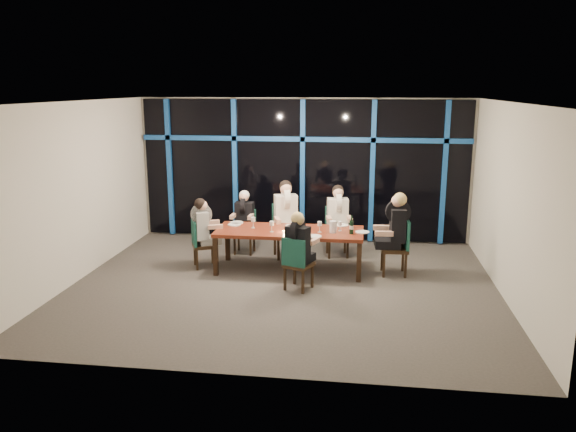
{
  "coord_description": "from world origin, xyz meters",
  "views": [
    {
      "loc": [
        1.26,
        -8.73,
        3.25
      ],
      "look_at": [
        0.0,
        0.6,
        1.05
      ],
      "focal_mm": 35.0,
      "sensor_mm": 36.0,
      "label": 1
    }
  ],
  "objects": [
    {
      "name": "diner_near_mid",
      "position": [
        0.27,
        -0.12,
        0.85
      ],
      "size": [
        0.55,
        0.61,
        0.86
      ],
      "rotation": [
        0.0,
        0.0,
        2.76
      ],
      "color": "black",
      "rests_on": "ground"
    },
    {
      "name": "chair_end_right",
      "position": [
        1.93,
        0.84,
        0.56
      ],
      "size": [
        0.49,
        0.49,
        1.0
      ],
      "rotation": [
        0.0,
        0.0,
        4.77
      ],
      "color": "black",
      "rests_on": "ground"
    },
    {
      "name": "chair_far_right",
      "position": [
        0.79,
        1.88,
        0.53
      ],
      "size": [
        0.51,
        0.51,
        0.95
      ],
      "rotation": [
        0.0,
        0.0,
        0.18
      ],
      "color": "black",
      "rests_on": "ground"
    },
    {
      "name": "diner_far_right",
      "position": [
        0.81,
        1.8,
        0.91
      ],
      "size": [
        0.52,
        0.63,
        0.93
      ],
      "rotation": [
        0.0,
        0.0,
        0.18
      ],
      "color": "silver",
      "rests_on": "ground"
    },
    {
      "name": "tea_light",
      "position": [
        -0.07,
        0.62,
        0.76
      ],
      "size": [
        0.05,
        0.05,
        0.03
      ],
      "primitive_type": "cylinder",
      "color": "#F09648",
      "rests_on": "dining_table"
    },
    {
      "name": "plate_far_mid",
      "position": [
        0.01,
        1.07,
        0.76
      ],
      "size": [
        0.24,
        0.24,
        0.01
      ],
      "primitive_type": "cylinder",
      "color": "white",
      "rests_on": "dining_table"
    },
    {
      "name": "diner_end_right",
      "position": [
        1.84,
        0.84,
        0.95
      ],
      "size": [
        0.63,
        0.51,
        0.97
      ],
      "rotation": [
        0.0,
        0.0,
        4.77
      ],
      "color": "black",
      "rests_on": "ground"
    },
    {
      "name": "chair_far_left",
      "position": [
        -1.02,
        1.82,
        0.48
      ],
      "size": [
        0.41,
        0.41,
        0.85
      ],
      "rotation": [
        0.0,
        0.0,
        -0.03
      ],
      "color": "black",
      "rests_on": "ground"
    },
    {
      "name": "plate_end_right",
      "position": [
        1.28,
        0.8,
        0.76
      ],
      "size": [
        0.24,
        0.24,
        0.01
      ],
      "primitive_type": "cylinder",
      "color": "white",
      "rests_on": "dining_table"
    },
    {
      "name": "window_wall",
      "position": [
        0.01,
        2.93,
        1.55
      ],
      "size": [
        6.86,
        0.43,
        2.94
      ],
      "color": "black",
      "rests_on": "ground"
    },
    {
      "name": "wine_glass_e",
      "position": [
        0.89,
        0.86,
        0.87
      ],
      "size": [
        0.07,
        0.07,
        0.17
      ],
      "color": "silver",
      "rests_on": "dining_table"
    },
    {
      "name": "plate_far_right",
      "position": [
        0.91,
        1.24,
        0.76
      ],
      "size": [
        0.24,
        0.24,
        0.01
      ],
      "primitive_type": "cylinder",
      "color": "white",
      "rests_on": "dining_table"
    },
    {
      "name": "wine_glass_c",
      "position": [
        0.54,
        0.71,
        0.89
      ],
      "size": [
        0.08,
        0.08,
        0.19
      ],
      "color": "silver",
      "rests_on": "dining_table"
    },
    {
      "name": "plate_near_mid",
      "position": [
        0.48,
        0.4,
        0.76
      ],
      "size": [
        0.24,
        0.24,
        0.01
      ],
      "primitive_type": "cylinder",
      "color": "white",
      "rests_on": "dining_table"
    },
    {
      "name": "plate_end_left",
      "position": [
        -1.05,
        1.02,
        0.76
      ],
      "size": [
        0.24,
        0.24,
        0.01
      ],
      "primitive_type": "cylinder",
      "color": "white",
      "rests_on": "dining_table"
    },
    {
      "name": "chair_far_mid",
      "position": [
        -0.2,
        1.68,
        0.57
      ],
      "size": [
        0.6,
        0.6,
        1.02
      ],
      "rotation": [
        0.0,
        0.0,
        0.33
      ],
      "color": "black",
      "rests_on": "ground"
    },
    {
      "name": "dining_table",
      "position": [
        0.0,
        0.8,
        0.68
      ],
      "size": [
        2.6,
        1.0,
        0.75
      ],
      "color": "maroon",
      "rests_on": "ground"
    },
    {
      "name": "diner_far_mid",
      "position": [
        -0.17,
        1.6,
        0.97
      ],
      "size": [
        0.61,
        0.69,
        0.99
      ],
      "rotation": [
        0.0,
        0.0,
        0.33
      ],
      "color": "silver",
      "rests_on": "ground"
    },
    {
      "name": "wine_glass_a",
      "position": [
        -0.29,
        0.62,
        0.89
      ],
      "size": [
        0.07,
        0.07,
        0.19
      ],
      "color": "white",
      "rests_on": "dining_table"
    },
    {
      "name": "diner_far_left",
      "position": [
        -1.02,
        1.75,
        0.82
      ],
      "size": [
        0.43,
        0.54,
        0.83
      ],
      "rotation": [
        0.0,
        0.0,
        -0.03
      ],
      "color": "black",
      "rests_on": "ground"
    },
    {
      "name": "wine_bottle",
      "position": [
        1.09,
        0.68,
        0.87
      ],
      "size": [
        0.07,
        0.07,
        0.32
      ],
      "rotation": [
        0.0,
        0.0,
        0.38
      ],
      "color": "black",
      "rests_on": "dining_table"
    },
    {
      "name": "chair_near_mid",
      "position": [
        0.24,
        -0.19,
        0.49
      ],
      "size": [
        0.53,
        0.53,
        0.89
      ],
      "rotation": [
        0.0,
        0.0,
        2.76
      ],
      "color": "black",
      "rests_on": "ground"
    },
    {
      "name": "chair_end_left",
      "position": [
        -1.63,
        0.76,
        0.49
      ],
      "size": [
        0.54,
        0.54,
        0.88
      ],
      "rotation": [
        0.0,
        0.0,
        1.99
      ],
      "color": "black",
      "rests_on": "ground"
    },
    {
      "name": "wine_glass_d",
      "position": [
        -0.67,
        0.86,
        0.89
      ],
      "size": [
        0.08,
        0.08,
        0.19
      ],
      "color": "silver",
      "rests_on": "dining_table"
    },
    {
      "name": "plate_far_left",
      "position": [
        -1.04,
        1.19,
        0.76
      ],
      "size": [
        0.24,
        0.24,
        0.01
      ],
      "primitive_type": "cylinder",
      "color": "white",
      "rests_on": "dining_table"
    },
    {
      "name": "room",
      "position": [
        0.0,
        0.0,
        2.02
      ],
      "size": [
        7.04,
        7.0,
        3.02
      ],
      "color": "#514C48",
      "rests_on": "ground"
    },
    {
      "name": "diner_end_left",
      "position": [
        -1.57,
        0.79,
        0.84
      ],
      "size": [
        0.6,
        0.55,
        0.85
      ],
      "rotation": [
        0.0,
        0.0,
        1.99
      ],
      "color": "black",
      "rests_on": "ground"
    },
    {
      "name": "water_pitcher",
      "position": [
        0.77,
        0.71,
        0.85
      ],
      "size": [
        0.13,
        0.11,
        0.21
      ],
      "rotation": [
        0.0,
        0.0,
        -0.11
      ],
      "color": "white",
      "rests_on": "dining_table"
    },
    {
      "name": "wine_glass_b",
      "position": [
        0.15,
        0.96,
        0.87
      ],
      "size": [
        0.07,
        0.07,
        0.17
      ],
      "color": "silver",
      "rests_on": "dining_table"
    }
  ]
}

